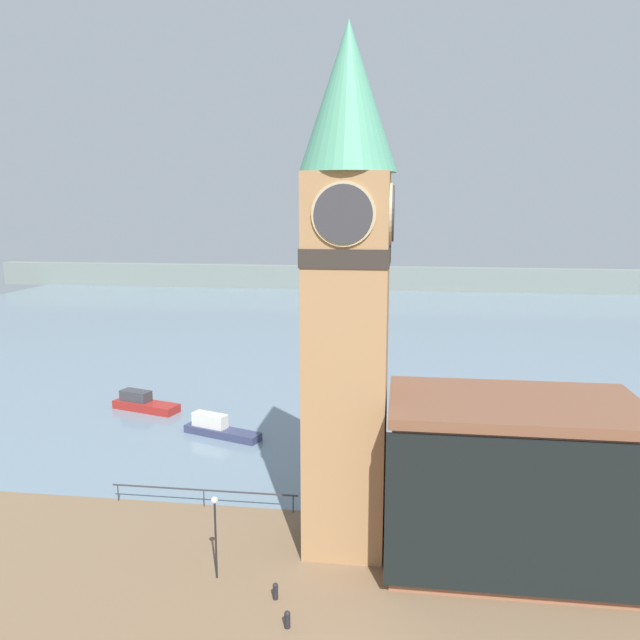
% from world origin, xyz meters
% --- Properties ---
extents(water, '(160.00, 120.00, 0.00)m').
position_xyz_m(water, '(0.00, 73.87, -0.00)').
color(water, slate).
rests_on(water, ground_plane).
extents(far_shoreline, '(180.00, 3.00, 5.00)m').
position_xyz_m(far_shoreline, '(0.00, 113.87, 2.50)').
color(far_shoreline, slate).
rests_on(far_shoreline, water).
extents(pier_railing, '(11.51, 0.08, 1.09)m').
position_xyz_m(pier_railing, '(-10.28, 13.62, 0.96)').
color(pier_railing, '#333338').
rests_on(pier_railing, ground_plane).
extents(clock_tower, '(4.73, 4.73, 26.40)m').
position_xyz_m(clock_tower, '(-1.46, 10.59, 14.04)').
color(clock_tower, '#9E754C').
rests_on(clock_tower, ground_plane).
extents(pier_building, '(12.35, 7.42, 8.52)m').
position_xyz_m(pier_building, '(6.89, 9.97, 4.28)').
color(pier_building, '#935B42').
rests_on(pier_building, ground_plane).
extents(boat_near, '(6.62, 3.48, 1.69)m').
position_xyz_m(boat_near, '(-12.87, 25.17, 0.60)').
color(boat_near, '#333856').
rests_on(boat_near, water).
extents(boat_far, '(6.41, 3.44, 1.66)m').
position_xyz_m(boat_far, '(-21.31, 30.45, 0.60)').
color(boat_far, maroon).
rests_on(boat_far, water).
extents(mooring_bollard_near, '(0.25, 0.25, 0.81)m').
position_xyz_m(mooring_bollard_near, '(-4.19, 5.35, 0.44)').
color(mooring_bollard_near, black).
rests_on(mooring_bollard_near, ground_plane).
extents(mooring_bollard_far, '(0.28, 0.28, 0.79)m').
position_xyz_m(mooring_bollard_far, '(-3.29, 3.47, 0.43)').
color(mooring_bollard_far, black).
rests_on(mooring_bollard_far, ground_plane).
extents(lamp_post, '(0.32, 0.32, 4.22)m').
position_xyz_m(lamp_post, '(-7.37, 6.62, 2.92)').
color(lamp_post, black).
rests_on(lamp_post, ground_plane).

